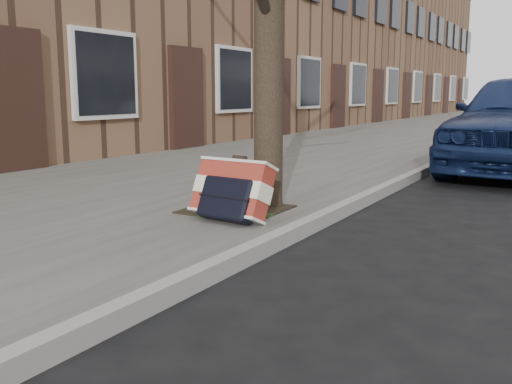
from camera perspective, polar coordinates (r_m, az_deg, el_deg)
The scene contains 6 objects.
ground at distance 3.54m, azimuth 15.84°, elevation -10.34°, with size 120.00×120.00×0.00m, color black.
near_sidewalk at distance 18.81m, azimuth 16.26°, elevation 5.97°, with size 5.00×70.00×0.12m, color slate.
house_near at distance 21.98m, azimuth 1.70°, elevation 15.84°, with size 6.80×40.00×7.00m, color brown.
dirt_patch at distance 5.34m, azimuth -1.96°, elevation -1.73°, with size 0.85×0.85×0.01m, color black.
suitcase_red at distance 4.88m, azimuth -2.39°, elevation 0.21°, with size 0.68×0.19×0.49m, color maroon.
suitcase_navy at distance 4.82m, azimuth -2.80°, elevation -0.67°, with size 0.51×0.16×0.37m, color black.
Camera 1 is at (0.77, -3.24, 1.20)m, focal length 40.00 mm.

